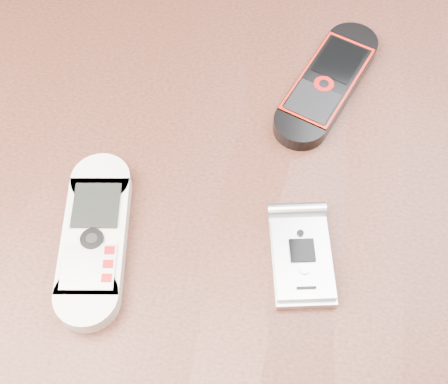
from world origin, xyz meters
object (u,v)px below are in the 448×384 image
Objects in this scene: nokia_white at (95,237)px; motorola_razr at (302,257)px; table at (219,248)px; nokia_black_red at (327,83)px.

motorola_razr is at bearing -5.43° from nokia_white.
nokia_white is at bearing 172.17° from motorola_razr.
motorola_razr is (0.17, 0.01, -0.00)m from nokia_white.
motorola_razr is at bearing -34.04° from table.
nokia_white is 0.27m from nokia_black_red.
table is at bearing 23.31° from nokia_white.
nokia_black_red is 1.74× the size of motorola_razr.
table is 12.34× the size of motorola_razr.
nokia_white is 1.66× the size of motorola_razr.
nokia_white reaches higher than table.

